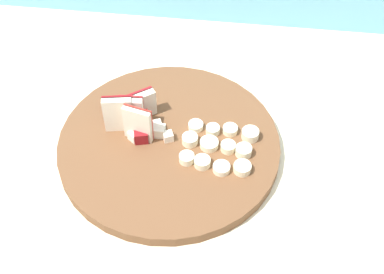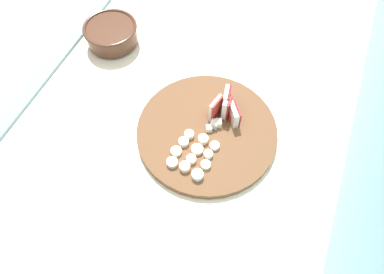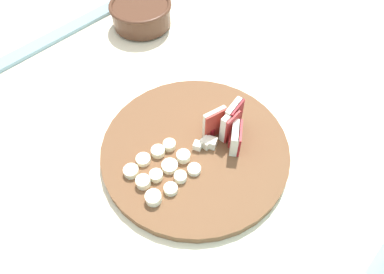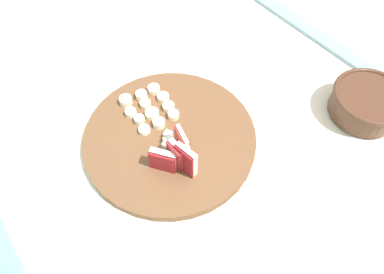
# 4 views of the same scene
# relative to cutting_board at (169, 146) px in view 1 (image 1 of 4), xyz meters

# --- Properties ---
(tile_backsplash) EXTENTS (2.40, 0.04, 1.28)m
(tile_backsplash) POSITION_rel_cutting_board_xyz_m (-0.13, 0.37, -0.25)
(tile_backsplash) COLOR #6BADC6
(tile_backsplash) RESTS_ON ground
(cutting_board) EXTENTS (0.36, 0.36, 0.02)m
(cutting_board) POSITION_rel_cutting_board_xyz_m (0.00, 0.00, 0.00)
(cutting_board) COLOR brown
(cutting_board) RESTS_ON tiled_countertop
(apple_wedge_fan) EXTENTS (0.08, 0.08, 0.07)m
(apple_wedge_fan) POSITION_rel_cutting_board_xyz_m (-0.06, 0.03, 0.04)
(apple_wedge_fan) COLOR #B22D23
(apple_wedge_fan) RESTS_ON cutting_board
(apple_dice_pile) EXTENTS (0.08, 0.08, 0.02)m
(apple_dice_pile) POSITION_rel_cutting_board_xyz_m (-0.04, 0.02, 0.02)
(apple_dice_pile) COLOR #EFE5CC
(apple_dice_pile) RESTS_ON cutting_board
(banana_slice_rows) EXTENTS (0.12, 0.11, 0.02)m
(banana_slice_rows) POSITION_rel_cutting_board_xyz_m (0.08, -0.01, 0.02)
(banana_slice_rows) COLOR beige
(banana_slice_rows) RESTS_ON cutting_board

